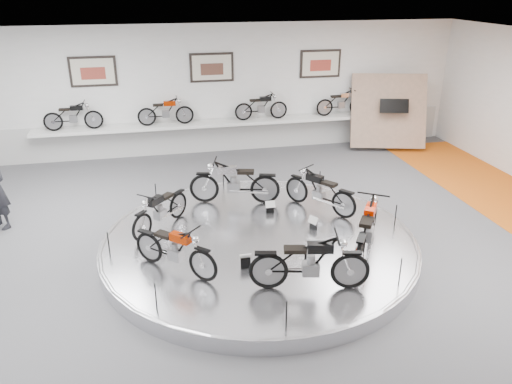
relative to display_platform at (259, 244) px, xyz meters
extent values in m
plane|color=#4D4D4F|center=(0.00, -0.30, -0.15)|extent=(16.00, 16.00, 0.00)
plane|color=white|center=(0.00, -0.30, 3.85)|extent=(16.00, 16.00, 0.00)
plane|color=white|center=(0.00, 6.70, 1.85)|extent=(16.00, 0.00, 16.00)
cube|color=#BCBCBA|center=(0.00, 6.68, 0.40)|extent=(15.68, 0.04, 1.10)
cylinder|color=silver|center=(0.00, 0.00, 0.00)|extent=(6.40, 6.40, 0.30)
torus|color=#B2B2BA|center=(0.00, 0.00, 0.12)|extent=(6.40, 6.40, 0.10)
cube|color=silver|center=(0.00, 6.40, 0.85)|extent=(11.00, 0.55, 0.10)
cube|color=beige|center=(-3.50, 6.66, 2.55)|extent=(1.35, 0.06, 0.88)
cube|color=beige|center=(0.00, 6.66, 2.55)|extent=(1.35, 0.06, 0.88)
cube|color=beige|center=(3.50, 6.66, 2.55)|extent=(1.35, 0.06, 0.88)
cube|color=tan|center=(5.60, 5.80, 1.10)|extent=(2.56, 1.52, 2.30)
camera|label=1|loc=(-1.99, -8.82, 5.00)|focal=35.00mm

